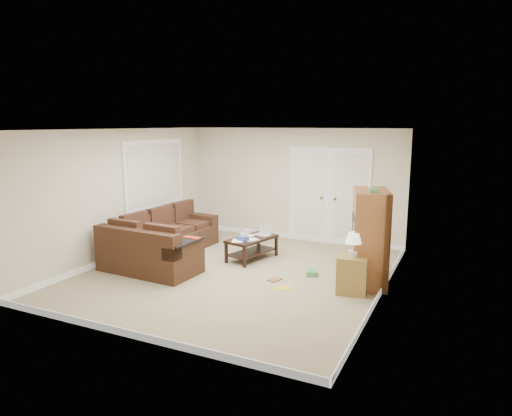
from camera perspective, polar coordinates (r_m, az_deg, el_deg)
The scene contains 17 objects.
floor at distance 8.12m, azimuth -2.44°, elevation -8.14°, with size 5.50×5.50×0.00m, color tan.
ceiling at distance 7.69m, azimuth -2.59°, elevation 9.79°, with size 5.00×5.50×0.02m, color white.
wall_left at distance 9.23m, azimuth -16.40°, elevation 1.70°, with size 0.02×5.50×2.50m, color beige.
wall_right at distance 7.02m, azimuth 15.86°, elevation -0.94°, with size 0.02×5.50×2.50m, color beige.
wall_back at distance 10.30m, azimuth 4.62°, elevation 2.97°, with size 5.00×0.02×2.50m, color beige.
wall_front at distance 5.58m, azimuth -15.78°, elevation -3.86°, with size 5.00×0.02×2.50m, color beige.
baseboards at distance 8.10m, azimuth -2.45°, elevation -7.80°, with size 5.00×5.50×0.10m, color silver, non-canonical shape.
french_doors at distance 10.03m, azimuth 9.08°, elevation 1.43°, with size 1.80×0.05×2.13m.
window_left at distance 9.93m, azimuth -12.51°, elevation 4.22°, with size 0.05×1.92×1.42m.
sectional_sofa at distance 8.95m, azimuth -11.74°, elevation -4.40°, with size 1.84×2.78×0.83m.
coffee_table at distance 8.86m, azimuth -0.44°, elevation -4.93°, with size 0.76×1.15×0.72m.
tv_armoire at distance 7.62m, azimuth 14.01°, elevation -3.54°, with size 0.78×1.08×1.67m.
side_cabinet at distance 7.29m, azimuth 11.97°, elevation -7.72°, with size 0.51×0.51×0.96m.
space_heater at distance 9.71m, azimuth 15.02°, elevation -4.42°, with size 0.12×0.10×0.31m, color silver.
floor_magazine at distance 7.42m, azimuth 3.31°, elevation -9.96°, with size 0.27×0.21×0.01m, color gold.
floor_greenbox at distance 8.05m, azimuth 6.99°, elevation -8.04°, with size 0.17×0.22×0.09m, color #429254.
floor_book at distance 7.82m, azimuth 1.81°, elevation -8.80°, with size 0.17×0.23×0.02m, color brown.
Camera 1 is at (3.58, -6.81, 2.60)m, focal length 32.00 mm.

